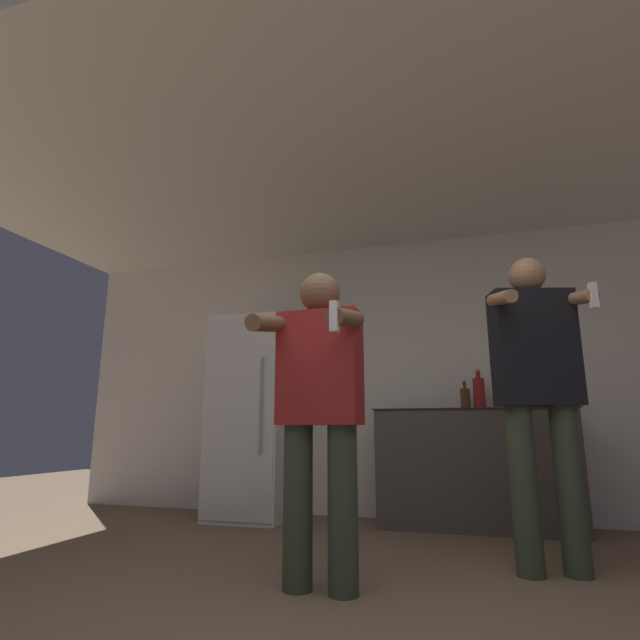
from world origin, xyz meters
TOP-DOWN VIEW (x-y plane):
  - wall_back at (0.00, 3.06)m, footprint 7.00×0.06m
  - ceiling_slab at (0.00, 1.52)m, footprint 7.00×3.55m
  - refrigerator at (-1.44, 2.67)m, footprint 0.68×0.75m
  - counter at (0.46, 2.76)m, footprint 1.57×0.57m
  - bottle_red_label at (0.70, 2.82)m, footprint 0.09×0.09m
  - bottle_short_whiskey at (0.54, 2.82)m, footprint 0.10×0.10m
  - bottle_brown_liquor at (1.11, 2.82)m, footprint 0.09×0.09m
  - bottle_amber_bourbon at (0.42, 2.82)m, footprint 0.08×0.08m
  - bottle_green_wine at (0.87, 2.82)m, footprint 0.08×0.08m
  - person_woman_foreground at (-0.29, 0.88)m, footprint 0.51×0.53m
  - person_man_side at (0.84, 1.50)m, footprint 0.58×0.52m

SIDE VIEW (x-z plane):
  - counter at x=0.46m, z-range 0.00..0.93m
  - refrigerator at x=-1.44m, z-range 0.00..1.78m
  - person_woman_foreground at x=-0.29m, z-range 0.10..1.71m
  - person_man_side at x=0.84m, z-range 0.12..1.90m
  - bottle_brown_liquor at x=1.11m, z-range 0.90..1.16m
  - bottle_amber_bourbon at x=0.42m, z-range 0.91..1.15m
  - bottle_red_label at x=0.70m, z-range 0.89..1.18m
  - bottle_green_wine at x=0.87m, z-range 0.90..1.21m
  - bottle_short_whiskey at x=0.54m, z-range 0.90..1.25m
  - wall_back at x=0.00m, z-range 0.00..2.55m
  - ceiling_slab at x=0.00m, z-range 2.55..2.60m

